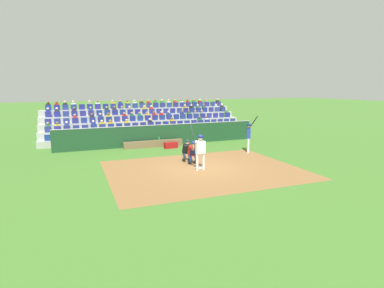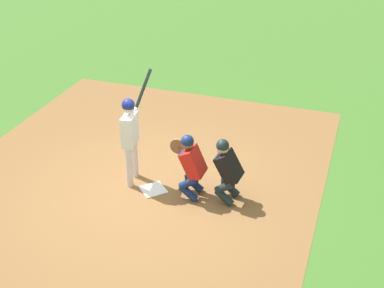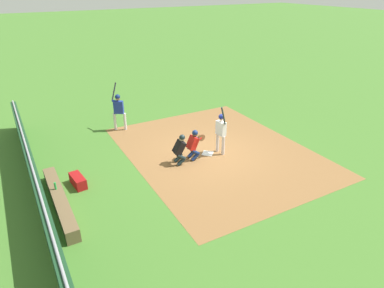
% 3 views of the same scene
% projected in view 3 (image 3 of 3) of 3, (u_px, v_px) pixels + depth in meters
% --- Properties ---
extents(ground_plane, '(160.00, 160.00, 0.00)m').
position_uv_depth(ground_plane, '(208.00, 154.00, 14.32)').
color(ground_plane, '#407129').
extents(infield_dirt_patch, '(9.34, 7.35, 0.01)m').
position_uv_depth(infield_dirt_patch, '(217.00, 151.00, 14.54)').
color(infield_dirt_patch, brown).
rests_on(infield_dirt_patch, ground_plane).
extents(home_plate_marker, '(0.62, 0.62, 0.02)m').
position_uv_depth(home_plate_marker, '(208.00, 153.00, 14.31)').
color(home_plate_marker, white).
rests_on(home_plate_marker, infield_dirt_patch).
extents(batter_at_plate, '(0.71, 0.47, 2.25)m').
position_uv_depth(batter_at_plate, '(221.00, 129.00, 13.90)').
color(batter_at_plate, silver).
rests_on(batter_at_plate, ground_plane).
extents(catcher_crouching, '(0.47, 0.71, 1.29)m').
position_uv_depth(catcher_crouching, '(194.00, 143.00, 13.61)').
color(catcher_crouching, navy).
rests_on(catcher_crouching, ground_plane).
extents(home_plate_umpire, '(0.49, 0.53, 1.26)m').
position_uv_depth(home_plate_umpire, '(180.00, 148.00, 13.27)').
color(home_plate_umpire, '#19272A').
rests_on(home_plate_umpire, ground_plane).
extents(dugout_wall, '(14.16, 0.24, 1.45)m').
position_uv_depth(dugout_wall, '(35.00, 182.00, 11.01)').
color(dugout_wall, '#193F23').
rests_on(dugout_wall, ground_plane).
extents(dugout_bench, '(4.04, 0.40, 0.44)m').
position_uv_depth(dugout_bench, '(60.00, 201.00, 10.88)').
color(dugout_bench, brown).
rests_on(dugout_bench, ground_plane).
extents(water_bottle_on_bench, '(0.07, 0.07, 0.25)m').
position_uv_depth(water_bottle_on_bench, '(55.00, 186.00, 11.04)').
color(water_bottle_on_bench, green).
rests_on(water_bottle_on_bench, dugout_bench).
extents(equipment_duffel_bag, '(0.93, 0.46, 0.39)m').
position_uv_depth(equipment_duffel_bag, '(78.00, 181.00, 12.02)').
color(equipment_duffel_bag, maroon).
rests_on(equipment_duffel_bag, ground_plane).
extents(on_deck_batter, '(0.78, 0.60, 2.26)m').
position_uv_depth(on_deck_batter, '(118.00, 108.00, 16.15)').
color(on_deck_batter, silver).
rests_on(on_deck_batter, ground_plane).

